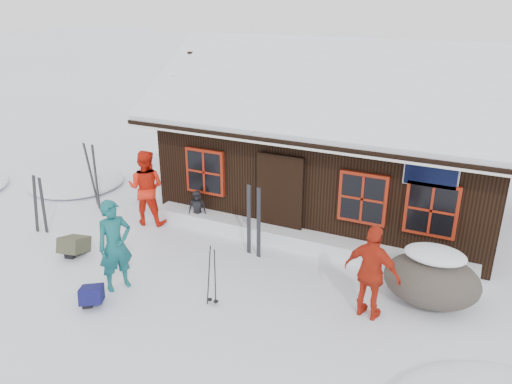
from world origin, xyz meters
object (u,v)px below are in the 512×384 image
skier_orange_right (372,273)px  boulder (432,279)px  skier_orange_left (146,188)px  ski_poles (212,277)px  skier_teal (115,245)px  skier_crouched (197,208)px  backpack_blue (92,298)px  backpack_olive (75,248)px  ski_pair_left (39,206)px

skier_orange_right → boulder: 1.34m
skier_orange_left → ski_poles: size_ratio=1.53×
skier_teal → ski_poles: 2.01m
skier_orange_right → skier_crouched: size_ratio=1.95×
skier_teal → backpack_blue: (-0.06, -0.69, -0.78)m
skier_crouched → backpack_olive: (-1.64, -2.51, -0.28)m
boulder → ski_pair_left: size_ratio=1.16×
skier_orange_right → skier_crouched: skier_orange_right is taller
ski_pair_left → ski_poles: 5.28m
ski_pair_left → skier_teal: bearing=-19.2°
ski_pair_left → backpack_blue: ski_pair_left is taller
ski_poles → backpack_olive: size_ratio=2.00×
ski_pair_left → backpack_blue: bearing=-29.7°
skier_orange_right → boulder: (0.92, 0.89, -0.37)m
skier_teal → boulder: (5.59, 2.08, -0.40)m
skier_orange_right → backpack_blue: (-4.72, -1.87, -0.74)m
skier_teal → ski_pair_left: 3.44m
skier_crouched → skier_teal: bearing=-112.0°
boulder → skier_teal: bearing=-159.6°
skier_orange_left → boulder: 6.91m
ski_poles → backpack_olive: (-3.71, 0.31, -0.41)m
boulder → backpack_olive: (-7.33, -1.48, -0.35)m
skier_orange_right → skier_crouched: 5.17m
ski_pair_left → backpack_olive: bearing=-19.0°
skier_orange_left → skier_orange_right: skier_orange_left is taller
ski_pair_left → skier_orange_left: bearing=38.0°
skier_teal → backpack_blue: skier_teal is taller
boulder → backpack_olive: bearing=-168.6°
boulder → ski_poles: bearing=-153.7°
skier_teal → backpack_olive: (-1.75, 0.60, -0.75)m
boulder → ski_pair_left: bearing=-173.7°
boulder → backpack_blue: size_ratio=3.32×
skier_teal → backpack_blue: bearing=-156.9°
skier_crouched → backpack_olive: size_ratio=1.46×
ski_poles → skier_teal: bearing=-171.7°
ski_poles → boulder: bearing=26.3°
skier_orange_right → skier_crouched: (-4.77, 1.92, -0.43)m
boulder → ski_poles: 4.04m
skier_crouched → backpack_blue: size_ratio=1.72×
boulder → ski_pair_left: ski_pair_left is taller
skier_orange_right → ski_poles: bearing=29.8°
ski_poles → backpack_olive: bearing=175.2°
skier_teal → skier_orange_left: 2.96m
skier_orange_right → ski_poles: 2.86m
boulder → backpack_blue: (-5.65, -2.76, -0.37)m
skier_teal → ski_pair_left: (-3.25, 1.11, -0.22)m
ski_pair_left → backpack_olive: size_ratio=2.42×
boulder → ski_poles: (-3.62, -1.79, 0.06)m
skier_orange_left → boulder: bearing=159.8°
skier_crouched → backpack_olive: bearing=-147.2°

